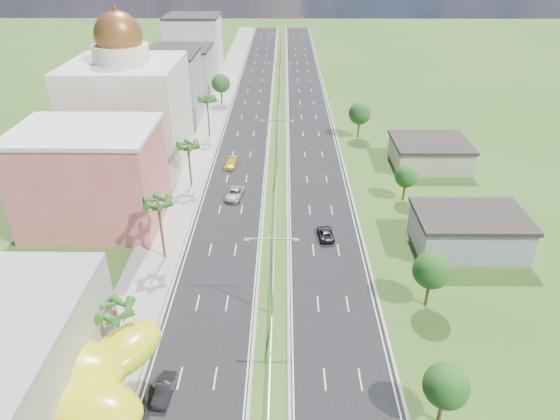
{
  "coord_description": "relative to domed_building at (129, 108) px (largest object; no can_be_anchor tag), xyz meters",
  "views": [
    {
      "loc": [
        1.37,
        -36.53,
        40.28
      ],
      "look_at": [
        0.83,
        23.4,
        7.0
      ],
      "focal_mm": 32.0,
      "sensor_mm": 36.0,
      "label": 1
    }
  ],
  "objects": [
    {
      "name": "streetlight_median_e",
      "position": [
        28.0,
        85.0,
        -4.61
      ],
      "size": [
        6.04,
        0.25,
        11.0
      ],
      "color": "gray",
      "rests_on": "ground"
    },
    {
      "name": "motorcycle",
      "position": [
        16.11,
        -58.63,
        -10.64
      ],
      "size": [
        0.68,
        2.11,
        1.34
      ],
      "primitive_type": "imported",
      "rotation": [
        0.0,
        0.0,
        0.02
      ],
      "color": "black",
      "rests_on": "road_left"
    },
    {
      "name": "palm_tree_c",
      "position": [
        12.5,
        -33.0,
        -2.85
      ],
      "size": [
        3.6,
        3.6,
        9.6
      ],
      "color": "#47301C",
      "rests_on": "ground"
    },
    {
      "name": "leafy_tree_rb",
      "position": [
        47.0,
        -43.0,
        -6.18
      ],
      "size": [
        4.55,
        4.55,
        7.47
      ],
      "color": "#47301C",
      "rests_on": "ground"
    },
    {
      "name": "palm_tree_d",
      "position": [
        12.5,
        -10.0,
        -3.81
      ],
      "size": [
        3.6,
        3.6,
        8.6
      ],
      "color": "#47301C",
      "rests_on": "ground"
    },
    {
      "name": "domed_building",
      "position": [
        0.0,
        0.0,
        0.0
      ],
      "size": [
        20.0,
        20.0,
        28.7
      ],
      "color": "beige",
      "rests_on": "ground"
    },
    {
      "name": "midrise_white",
      "position": [
        1.0,
        70.0,
        -2.35
      ],
      "size": [
        16.0,
        15.0,
        18.0
      ],
      "primitive_type": "cube",
      "color": "silver",
      "rests_on": "ground"
    },
    {
      "name": "leafy_tree_ra",
      "position": [
        44.0,
        -60.0,
        -6.58
      ],
      "size": [
        4.2,
        4.2,
        6.9
      ],
      "color": "#47301C",
      "rests_on": "ground"
    },
    {
      "name": "shed_near",
      "position": [
        56.0,
        -30.0,
        -8.85
      ],
      "size": [
        15.0,
        10.0,
        5.0
      ],
      "primitive_type": "cube",
      "color": "gray",
      "rests_on": "ground"
    },
    {
      "name": "streetlight_median_c",
      "position": [
        28.0,
        -5.0,
        -4.61
      ],
      "size": [
        6.04,
        0.25,
        11.0
      ],
      "color": "gray",
      "rests_on": "ground"
    },
    {
      "name": "car_dark_far_right",
      "position": [
        35.69,
        -27.45,
        -10.65
      ],
      "size": [
        2.56,
        4.91,
        1.32
      ],
      "primitive_type": "imported",
      "rotation": [
        0.0,
        0.0,
        3.22
      ],
      "color": "black",
      "rests_on": "road_right"
    },
    {
      "name": "lime_canopy",
      "position": [
        8.0,
        -59.0,
        -6.36
      ],
      "size": [
        18.0,
        15.0,
        7.4
      ],
      "color": "#C9CA13",
      "rests_on": "ground"
    },
    {
      "name": "pink_shophouse",
      "position": [
        0.0,
        -23.0,
        -3.85
      ],
      "size": [
        20.0,
        15.0,
        15.0
      ],
      "primitive_type": "cube",
      "color": "#C1544F",
      "rests_on": "ground"
    },
    {
      "name": "leafy_tree_rc",
      "position": [
        50.0,
        -15.0,
        -6.98
      ],
      "size": [
        3.85,
        3.85,
        6.33
      ],
      "color": "#47301C",
      "rests_on": "ground"
    },
    {
      "name": "streetlight_median_b",
      "position": [
        28.0,
        -45.0,
        -4.61
      ],
      "size": [
        6.04,
        0.25,
        11.0
      ],
      "color": "gray",
      "rests_on": "ground"
    },
    {
      "name": "streetlight_median_d",
      "position": [
        28.0,
        40.0,
        -4.61
      ],
      "size": [
        6.04,
        0.25,
        11.0
      ],
      "color": "gray",
      "rests_on": "ground"
    },
    {
      "name": "road_right",
      "position": [
        35.5,
        35.0,
        -11.33
      ],
      "size": [
        11.0,
        260.0,
        0.04
      ],
      "primitive_type": "cube",
      "color": "black",
      "rests_on": "ground"
    },
    {
      "name": "midrise_grey",
      "position": [
        1.0,
        25.0,
        -3.35
      ],
      "size": [
        16.0,
        15.0,
        16.0
      ],
      "primitive_type": "cube",
      "color": "gray",
      "rests_on": "ground"
    },
    {
      "name": "road_left",
      "position": [
        20.5,
        35.0,
        -11.33
      ],
      "size": [
        11.0,
        260.0,
        0.04
      ],
      "primitive_type": "cube",
      "color": "black",
      "rests_on": "ground"
    },
    {
      "name": "palm_tree_b",
      "position": [
        12.5,
        -53.0,
        -4.29
      ],
      "size": [
        3.6,
        3.6,
        8.1
      ],
      "color": "#47301C",
      "rests_on": "ground"
    },
    {
      "name": "car_dark_left",
      "position": [
        17.59,
        -57.12,
        -10.59
      ],
      "size": [
        1.86,
        4.48,
        1.44
      ],
      "primitive_type": "imported",
      "rotation": [
        0.0,
        0.0,
        -0.08
      ],
      "color": "black",
      "rests_on": "road_left"
    },
    {
      "name": "sidewalk_left",
      "position": [
        11.0,
        35.0,
        -11.29
      ],
      "size": [
        7.0,
        260.0,
        0.12
      ],
      "primitive_type": "cube",
      "color": "gray",
      "rests_on": "ground"
    },
    {
      "name": "ground",
      "position": [
        28.0,
        -55.0,
        -11.35
      ],
      "size": [
        500.0,
        500.0,
        0.0
      ],
      "primitive_type": "plane",
      "color": "#2D5119",
      "rests_on": "ground"
    },
    {
      "name": "car_yellow_far_left",
      "position": [
        18.88,
        -1.52,
        -10.61
      ],
      "size": [
        2.55,
        5.05,
        1.41
      ],
      "primitive_type": "imported",
      "rotation": [
        0.0,
        0.0,
        -0.12
      ],
      "color": "yellow",
      "rests_on": "road_left"
    },
    {
      "name": "palm_tree_e",
      "position": [
        12.5,
        15.0,
        -3.05
      ],
      "size": [
        3.6,
        3.6,
        9.4
      ],
      "color": "#47301C",
      "rests_on": "ground"
    },
    {
      "name": "leafy_tree_lfar",
      "position": [
        12.5,
        40.0,
        -5.78
      ],
      "size": [
        4.9,
        4.9,
        8.05
      ],
      "color": "#47301C",
      "rests_on": "ground"
    },
    {
      "name": "shed_far",
      "position": [
        58.0,
        -0.0,
        -9.15
      ],
      "size": [
        14.0,
        12.0,
        4.4
      ],
      "primitive_type": "cube",
      "color": "#A9A38B",
      "rests_on": "ground"
    },
    {
      "name": "median_guardrail",
      "position": [
        28.0,
        16.99,
        -10.74
      ],
      "size": [
        0.1,
        216.06,
        0.76
      ],
      "color": "gray",
      "rests_on": "ground"
    },
    {
      "name": "car_silver_mid_left",
      "position": [
        20.83,
        -14.65,
        -10.55
      ],
      "size": [
        3.39,
        5.86,
        1.54
      ],
      "primitive_type": "imported",
      "rotation": [
        0.0,
        0.0,
        -0.16
      ],
      "color": "#A7ABAF",
      "rests_on": "road_left"
    },
    {
      "name": "midrise_beige",
      "position": [
        1.0,
        47.0,
        -4.85
      ],
      "size": [
        16.0,
        15.0,
        13.0
      ],
      "primitive_type": "cube",
      "color": "#A9A38B",
      "rests_on": "ground"
    },
    {
      "name": "leafy_tree_rd",
      "position": [
        46.0,
        15.0,
        -5.78
      ],
      "size": [
        4.9,
        4.9,
        8.05
      ],
      "color": "#47301C",
      "rests_on": "ground"
    }
  ]
}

